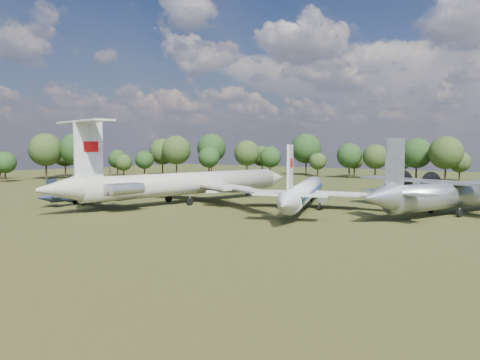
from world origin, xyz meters
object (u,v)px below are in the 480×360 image
Objects in this scene: small_prop_west at (81,198)px; small_prop_northwest at (103,193)px; person_on_il62 at (110,171)px; tu104_jet at (304,196)px; il62_airliner at (189,188)px; an12_transport at (449,198)px.

small_prop_northwest is at bearing 124.07° from small_prop_west.
small_prop_northwest reaches higher than small_prop_west.
small_prop_west is 10.07× the size of person_on_il62.
person_on_il62 is at bearing -25.22° from small_prop_northwest.
tu104_jet reaches higher than small_prop_west.
person_on_il62 is at bearing -90.00° from il62_airliner.
small_prop_west is at bearing -125.01° from il62_airliner.
tu104_jet is (21.11, 5.47, -0.56)m from il62_airliner.
small_prop_northwest is 10.29× the size of person_on_il62.
tu104_jet is 39.49m from small_prop_west.
il62_airliner reaches higher than an12_transport.
il62_airliner is 16.05m from person_on_il62.
tu104_jet is 22.00m from an12_transport.
tu104_jet is at bearing -140.25° from an12_transport.
an12_transport reaches higher than small_prop_west.
person_on_il62 is (-2.50, -15.43, 3.61)m from il62_airliner.
an12_transport is 2.29× the size of small_prop_west.
small_prop_west is at bearing -173.97° from tu104_jet.
il62_airliner is 3.37× the size of small_prop_northwest.
an12_transport is 62.50m from small_prop_northwest.
il62_airliner reaches higher than tu104_jet.
tu104_jet is 2.70× the size of small_prop_west.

